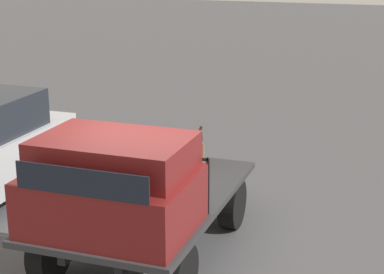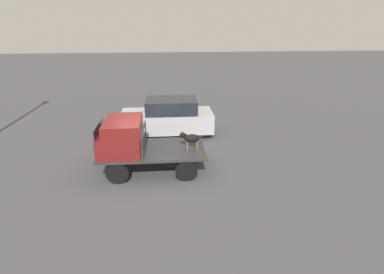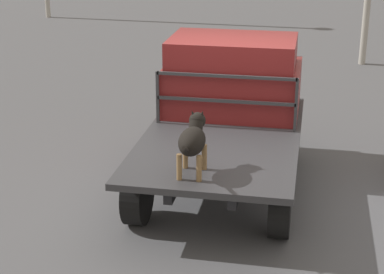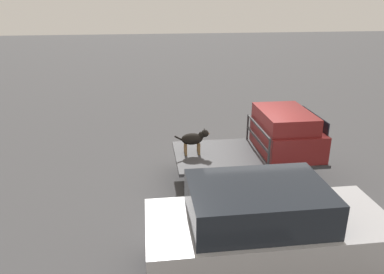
{
  "view_description": "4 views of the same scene",
  "coord_description": "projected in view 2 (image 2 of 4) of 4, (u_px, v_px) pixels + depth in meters",
  "views": [
    {
      "loc": [
        7.3,
        3.19,
        4.0
      ],
      "look_at": [
        -1.37,
        0.14,
        1.25
      ],
      "focal_mm": 60.0,
      "sensor_mm": 36.0,
      "label": 1
    },
    {
      "loc": [
        -0.57,
        9.65,
        5.04
      ],
      "look_at": [
        -1.37,
        0.14,
        1.25
      ],
      "focal_mm": 28.0,
      "sensor_mm": 36.0,
      "label": 2
    },
    {
      "loc": [
        -7.84,
        -1.1,
        3.7
      ],
      "look_at": [
        -1.37,
        0.14,
        1.25
      ],
      "focal_mm": 60.0,
      "sensor_mm": 36.0,
      "label": 3
    },
    {
      "loc": [
        -2.48,
        -8.56,
        4.59
      ],
      "look_at": [
        -1.37,
        0.14,
        1.25
      ],
      "focal_mm": 35.0,
      "sensor_mm": 36.0,
      "label": 4
    }
  ],
  "objects": [
    {
      "name": "ground_plane",
      "position": [
        154.0,
        169.0,
        10.76
      ],
      "size": [
        80.0,
        80.0,
        0.0
      ],
      "primitive_type": "plane",
      "color": "#474749"
    },
    {
      "name": "parked_sedan",
      "position": [
        168.0,
        117.0,
        13.63
      ],
      "size": [
        4.12,
        1.74,
        1.7
      ],
      "rotation": [
        0.0,
        0.0,
        0.07
      ],
      "color": "black",
      "rests_on": "ground"
    },
    {
      "name": "truck_cab",
      "position": [
        122.0,
        136.0,
        10.19
      ],
      "size": [
        1.41,
        1.9,
        1.09
      ],
      "color": "maroon",
      "rests_on": "flatbed_truck"
    },
    {
      "name": "flatbed_truck",
      "position": [
        153.0,
        154.0,
        10.54
      ],
      "size": [
        3.62,
        2.02,
        0.8
      ],
      "color": "black",
      "rests_on": "ground"
    },
    {
      "name": "dog",
      "position": [
        190.0,
        138.0,
        10.29
      ],
      "size": [
        0.91,
        0.29,
        0.66
      ],
      "rotation": [
        0.0,
        0.0,
        0.13
      ],
      "color": "brown",
      "rests_on": "flatbed_truck"
    },
    {
      "name": "truck_headboard",
      "position": [
        144.0,
        136.0,
        10.26
      ],
      "size": [
        0.04,
        1.9,
        0.73
      ],
      "color": "#2D2D30",
      "rests_on": "flatbed_truck"
    }
  ]
}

